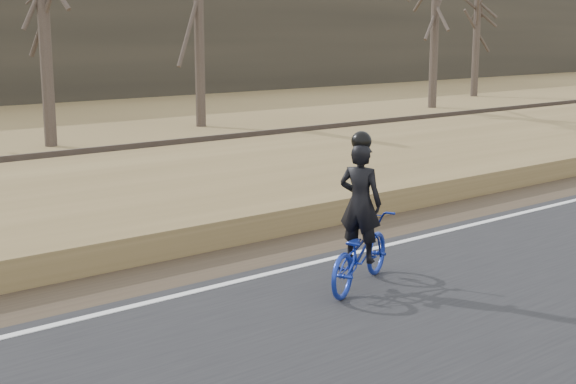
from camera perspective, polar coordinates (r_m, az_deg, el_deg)
ground at (r=15.06m, az=16.17°, el=-2.00°), size 120.00×120.00×0.00m
edge_line at (r=15.15m, az=15.57°, el=-1.63°), size 120.00×0.12×0.01m
shoulder at (r=15.74m, az=12.60°, el=-1.17°), size 120.00×1.60×0.04m
embankment at (r=17.67m, az=4.98°, el=1.09°), size 120.00×5.00×0.44m
ballast at (r=20.52m, az=-2.43°, el=2.59°), size 120.00×3.00×0.45m
railroad at (r=20.47m, az=-2.44°, el=3.43°), size 120.00×2.40×0.29m
cyclist at (r=10.53m, az=5.12°, el=-3.34°), size 1.89×1.30×2.07m
bare_tree_near_left at (r=24.58m, az=-16.98°, el=11.78°), size 0.36×0.36×7.46m
bare_tree_right at (r=36.13m, az=10.43°, el=12.38°), size 0.36×0.36×8.15m
bare_tree_far_right at (r=42.87m, az=13.29°, el=11.43°), size 0.36×0.36×7.15m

